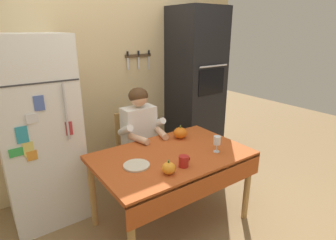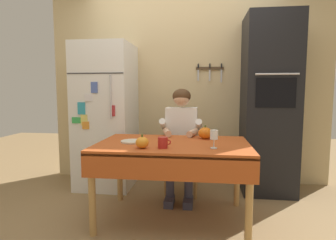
# 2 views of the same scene
# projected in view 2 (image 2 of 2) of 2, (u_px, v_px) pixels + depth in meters

# --- Properties ---
(ground_plane) EXTENTS (10.00, 10.00, 0.00)m
(ground_plane) POSITION_uv_depth(u_px,v_px,m) (172.00, 224.00, 2.57)
(ground_plane) COLOR #93754C
(ground_plane) RESTS_ON ground
(back_wall_assembly) EXTENTS (3.70, 0.13, 2.60)m
(back_wall_assembly) POSITION_uv_depth(u_px,v_px,m) (187.00, 85.00, 3.76)
(back_wall_assembly) COLOR #D1B784
(back_wall_assembly) RESTS_ON ground
(refrigerator) EXTENTS (0.68, 0.71, 1.80)m
(refrigerator) POSITION_uv_depth(u_px,v_px,m) (106.00, 116.00, 3.54)
(refrigerator) COLOR white
(refrigerator) RESTS_ON ground
(wall_oven) EXTENTS (0.60, 0.64, 2.10)m
(wall_oven) POSITION_uv_depth(u_px,v_px,m) (269.00, 105.00, 3.31)
(wall_oven) COLOR black
(wall_oven) RESTS_ON ground
(dining_table) EXTENTS (1.40, 0.90, 0.74)m
(dining_table) POSITION_uv_depth(u_px,v_px,m) (173.00, 152.00, 2.58)
(dining_table) COLOR tan
(dining_table) RESTS_ON ground
(chair_behind_person) EXTENTS (0.40, 0.40, 0.93)m
(chair_behind_person) POSITION_uv_depth(u_px,v_px,m) (182.00, 150.00, 3.37)
(chair_behind_person) COLOR tan
(chair_behind_person) RESTS_ON ground
(seated_person) EXTENTS (0.47, 0.55, 1.25)m
(seated_person) POSITION_uv_depth(u_px,v_px,m) (181.00, 134.00, 3.16)
(seated_person) COLOR #38384C
(seated_person) RESTS_ON ground
(coffee_mug) EXTENTS (0.11, 0.08, 0.09)m
(coffee_mug) POSITION_uv_depth(u_px,v_px,m) (163.00, 143.00, 2.34)
(coffee_mug) COLOR #B2231E
(coffee_mug) RESTS_ON dining_table
(wine_glass) EXTENTS (0.07, 0.07, 0.16)m
(wine_glass) POSITION_uv_depth(u_px,v_px,m) (214.00, 135.00, 2.33)
(wine_glass) COLOR white
(wine_glass) RESTS_ON dining_table
(pumpkin_large) EXTENTS (0.11, 0.11, 0.12)m
(pumpkin_large) POSITION_uv_depth(u_px,v_px,m) (142.00, 142.00, 2.34)
(pumpkin_large) COLOR orange
(pumpkin_large) RESTS_ON dining_table
(pumpkin_medium) EXTENTS (0.14, 0.14, 0.14)m
(pumpkin_medium) POSITION_uv_depth(u_px,v_px,m) (205.00, 133.00, 2.80)
(pumpkin_medium) COLOR orange
(pumpkin_medium) RESTS_ON dining_table
(serving_tray) EXTENTS (0.22, 0.22, 0.02)m
(serving_tray) POSITION_uv_depth(u_px,v_px,m) (133.00, 141.00, 2.61)
(serving_tray) COLOR beige
(serving_tray) RESTS_ON dining_table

